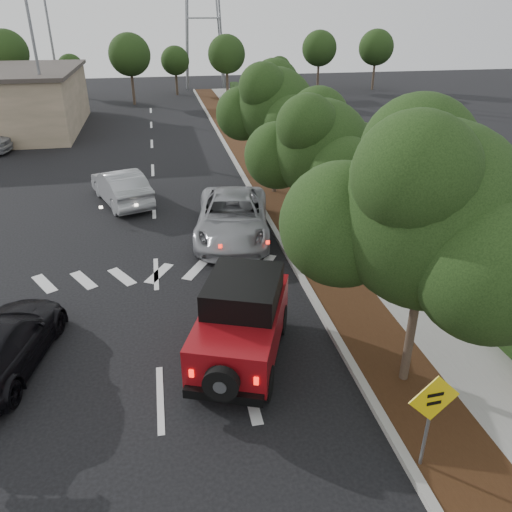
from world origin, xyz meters
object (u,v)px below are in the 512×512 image
object	(u,v)px
black_suv_oncoming	(0,345)
speed_hump_sign	(432,410)
red_jeep	(243,318)
silver_suv_ahead	(232,217)

from	to	relation	value
black_suv_oncoming	speed_hump_sign	bearing A→B (deg)	162.42
black_suv_oncoming	speed_hump_sign	size ratio (longest dim) A/B	2.15
speed_hump_sign	red_jeep	bearing A→B (deg)	119.94
silver_suv_ahead	black_suv_oncoming	xyz separation A→B (m)	(-6.61, -6.68, -0.14)
black_suv_oncoming	speed_hump_sign	distance (m)	9.71
silver_suv_ahead	red_jeep	bearing A→B (deg)	-86.81
silver_suv_ahead	black_suv_oncoming	bearing A→B (deg)	-124.92
red_jeep	speed_hump_sign	bearing A→B (deg)	-35.89
red_jeep	silver_suv_ahead	size ratio (longest dim) A/B	0.75
red_jeep	speed_hump_sign	xyz separation A→B (m)	(2.69, -4.12, 0.40)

